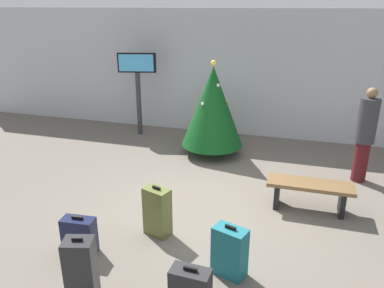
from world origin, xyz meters
TOP-DOWN VIEW (x-y plane):
  - ground_plane at (0.00, 0.00)m, footprint 16.00×16.00m
  - back_wall at (0.00, 4.07)m, footprint 16.00×0.20m
  - holiday_tree at (-0.33, 2.42)m, footprint 1.33×1.33m
  - flight_info_kiosk at (-2.43, 3.26)m, footprint 0.93×0.30m
  - waiting_bench at (1.73, 0.53)m, footprint 1.34×0.44m
  - traveller_1 at (2.63, 1.93)m, footprint 0.48×0.48m
  - suitcase_0 at (-0.36, -0.80)m, footprint 0.43×0.33m
  - suitcase_1 at (0.80, -1.36)m, footprint 0.46×0.35m
  - suitcase_2 at (-1.20, -1.50)m, footprint 0.45×0.25m
  - suitcase_3 at (-0.71, -2.23)m, footprint 0.38×0.33m

SIDE VIEW (x-z plane):
  - ground_plane at x=0.00m, z-range 0.00..0.00m
  - suitcase_2 at x=-1.20m, z-range -0.02..0.53m
  - suitcase_1 at x=0.80m, z-range -0.02..0.66m
  - waiting_bench at x=1.73m, z-range 0.11..0.59m
  - suitcase_0 at x=-0.36m, z-range -0.02..0.74m
  - suitcase_3 at x=-0.71m, z-range -0.02..0.78m
  - traveller_1 at x=2.63m, z-range 0.05..1.83m
  - holiday_tree at x=-0.33m, z-range 0.06..2.13m
  - flight_info_kiosk at x=-2.43m, z-range 0.41..2.46m
  - back_wall at x=0.00m, z-range 0.00..3.06m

